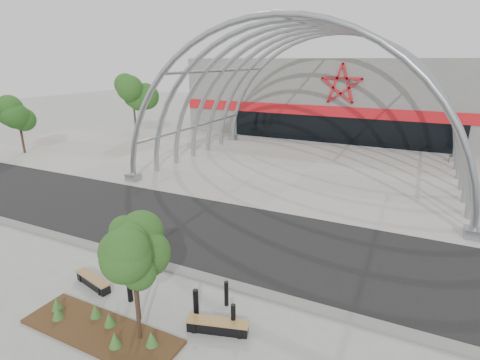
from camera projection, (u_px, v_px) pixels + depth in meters
ground at (195, 272)px, 14.51m from camera, size 140.00×140.00×0.00m
road at (235, 236)px, 17.51m from camera, size 140.00×7.00×0.02m
forecourt at (307, 170)px, 27.80m from camera, size 60.00×17.00×0.04m
kerb at (192, 274)px, 14.28m from camera, size 60.00×0.50×0.12m
arena_building at (354, 96)px, 41.97m from camera, size 34.00×15.24×8.00m
vault_canopy at (307, 170)px, 27.80m from camera, size 20.80×15.80×20.36m
planting_bed at (99, 328)px, 11.30m from camera, size 5.19×1.65×0.55m
street_tree_0 at (133, 251)px, 11.16m from camera, size 1.47×1.47×3.35m
street_tree_1 at (134, 269)px, 10.27m from camera, size 1.40×1.40×3.31m
bench_0 at (93, 282)px, 13.57m from camera, size 1.83×0.81×0.37m
bench_1 at (218, 326)px, 11.27m from camera, size 1.94×0.92×0.40m
bollard_0 at (141, 239)px, 16.21m from camera, size 0.15×0.15×0.93m
bollard_1 at (129, 287)px, 12.63m from camera, size 0.18×0.18×1.11m
bollard_2 at (196, 305)px, 11.72m from camera, size 0.17×0.17×1.07m
bollard_3 at (226, 293)px, 12.43m from camera, size 0.14×0.14×0.90m
bollard_4 at (233, 318)px, 11.26m from camera, size 0.15×0.15×0.91m
bg_tree_0 at (133, 93)px, 38.51m from camera, size 3.00×3.00×6.45m
bg_tree_2 at (17, 109)px, 31.82m from camera, size 2.55×2.55×5.38m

